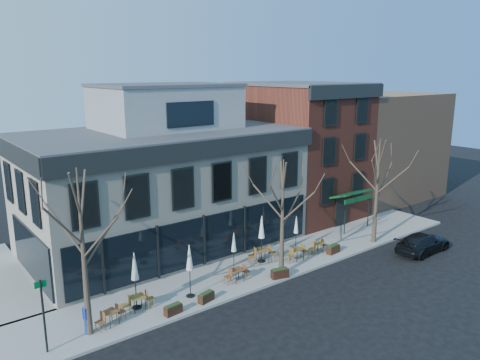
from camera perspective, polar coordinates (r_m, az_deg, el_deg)
ground at (r=30.01m, az=-4.43°, el=-10.66°), size 120.00×120.00×0.00m
sidewalk_front at (r=30.21m, az=3.10°, el=-10.31°), size 33.50×4.70×0.15m
corner_building at (r=32.70m, az=-9.38°, el=-0.05°), size 18.39×10.39×11.10m
red_brick_building at (r=40.11m, az=7.07°, el=3.80°), size 8.20×11.78×11.18m
bg_building at (r=48.33m, az=14.65°, el=4.30°), size 12.00×12.00×10.00m
tree_corner at (r=22.27m, az=-18.54°, el=-8.22°), size 3.93×3.98×7.92m
tree_mid at (r=27.54m, az=5.22°, el=-4.46°), size 3.50×3.55×7.04m
tree_right at (r=34.06m, az=16.38°, el=-1.10°), size 3.72×3.77×7.48m
sign_pole at (r=22.38m, az=-22.86°, el=-14.58°), size 0.50×0.10×3.40m
parked_sedan at (r=34.48m, az=21.39°, el=-7.15°), size 4.61×1.88×1.34m
call_box at (r=23.65m, az=-18.21°, el=-15.78°), size 0.30×0.29×1.46m
cafe_set_0 at (r=24.22m, az=-15.48°, el=-15.72°), size 1.71×0.87×0.88m
cafe_set_1 at (r=25.20m, az=-12.33°, el=-14.25°), size 1.81×0.78×0.94m
cafe_set_2 at (r=27.68m, az=-0.34°, el=-11.34°), size 1.76×0.73×0.92m
cafe_set_3 at (r=30.31m, az=2.76°, el=-9.00°), size 2.00×1.05×1.03m
cafe_set_4 at (r=30.77m, az=6.98°, el=-8.81°), size 1.81×0.74×0.95m
cafe_set_5 at (r=32.17m, az=9.48°, el=-8.00°), size 1.61×0.66×0.85m
umbrella_0 at (r=24.68m, az=-12.72°, el=-10.57°), size 0.49×0.49×3.05m
umbrella_1 at (r=25.44m, az=-6.17°, el=-9.73°), size 0.47×0.47×2.96m
umbrella_2 at (r=28.48m, az=-0.76°, el=-7.85°), size 0.39×0.39×2.47m
umbrella_3 at (r=29.73m, az=2.65°, el=-6.05°), size 0.49×0.49×3.08m
umbrella_4 at (r=31.74m, az=6.87°, el=-5.66°), size 0.40×0.40×2.49m
planter_0 at (r=24.63m, az=-8.15°, el=-15.33°), size 0.96×0.46×0.52m
planter_1 at (r=25.63m, az=-4.15°, el=-14.02°), size 1.00×0.58×0.53m
planter_2 at (r=28.28m, az=4.88°, el=-11.24°), size 1.12×0.66×0.59m
planter_3 at (r=32.33m, az=11.31°, el=-8.26°), size 1.04×0.48×0.57m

